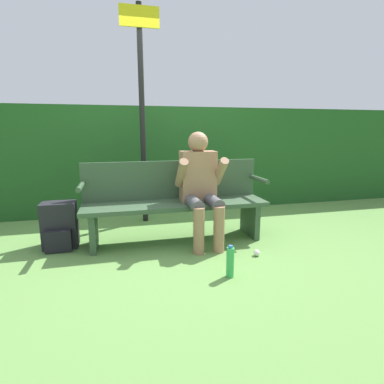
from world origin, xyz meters
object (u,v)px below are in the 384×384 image
water_bottle (230,262)px  park_bench (175,200)px  parked_car (251,144)px  person_seated (200,183)px  signpost (142,103)px  backpack (60,227)px

water_bottle → park_bench: bearing=105.7°
park_bench → water_bottle: bearing=-74.3°
park_bench → parked_car: 10.36m
person_seated → signpost: signpost is taller
backpack → signpost: size_ratio=0.18×
person_seated → parked_car: size_ratio=0.27×
person_seated → water_bottle: 1.01m
backpack → water_bottle: (1.48, -1.02, -0.10)m
park_bench → signpost: bearing=109.2°
water_bottle → signpost: 2.32m
backpack → person_seated: bearing=-6.2°
signpost → parked_car: signpost is taller
person_seated → backpack: bearing=173.8°
park_bench → person_seated: bearing=-26.7°
parked_car → person_seated: bearing=-139.9°
backpack → signpost: 1.77m
parked_car → park_bench: bearing=-141.5°
signpost → parked_car: bearing=57.4°
water_bottle → signpost: signpost is taller
park_bench → signpost: (-0.27, 0.77, 1.09)m
parked_car → backpack: bearing=-147.1°
water_bottle → signpost: size_ratio=0.10×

